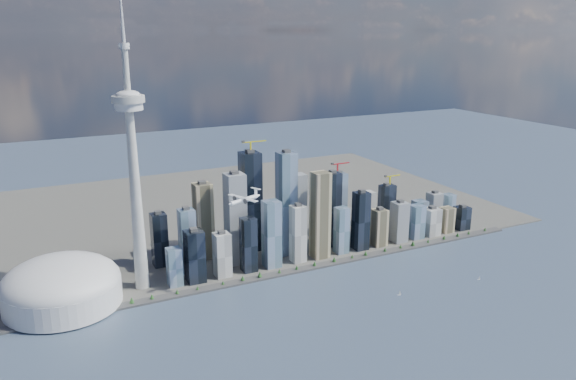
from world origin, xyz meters
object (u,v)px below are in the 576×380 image
sailboat_east (479,278)px  airplane (244,199)px  dome_stadium (62,286)px  sailboat_west (400,294)px  needle_tower (133,167)px

sailboat_east → airplane: bearing=172.5°
airplane → dome_stadium: bearing=140.1°
sailboat_west → sailboat_east: size_ratio=1.23×
dome_stadium → sailboat_west: 602.64m
sailboat_west → sailboat_east: sailboat_west is taller
dome_stadium → needle_tower: bearing=4.1°
needle_tower → airplane: (167.04, -106.85, -53.65)m
dome_stadium → airplane: size_ratio=2.72×
sailboat_west → sailboat_east: (180.20, -14.83, -0.61)m
needle_tower → sailboat_east: 688.89m
sailboat_east → dome_stadium: bearing=173.0°
needle_tower → sailboat_east: needle_tower is taller
dome_stadium → sailboat_east: dome_stadium is taller
needle_tower → sailboat_west: size_ratio=54.83×
dome_stadium → sailboat_west: bearing=-22.3°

